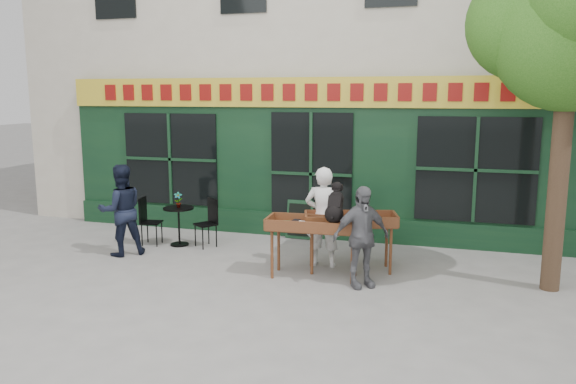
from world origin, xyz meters
name	(u,v)px	position (x,y,z in m)	size (l,w,h in m)	color
ground	(277,270)	(0.00, 0.00, 0.00)	(80.00, 80.00, 0.00)	slate
building	(347,14)	(0.00, 5.97, 4.97)	(14.00, 7.26, 10.00)	beige
street_tree	(575,12)	(4.34, 0.36, 4.11)	(3.05, 2.90, 5.60)	#382619
book_cart_center	(314,228)	(0.68, -0.16, 0.82)	(1.53, 0.70, 0.99)	brown
dog	(335,202)	(1.03, -0.21, 1.29)	(0.34, 0.60, 0.60)	black
woman	(323,217)	(0.68, 0.49, 0.87)	(0.64, 0.42, 1.74)	white
book_cart_right	(351,223)	(1.18, 0.36, 0.82)	(1.61, 0.99, 0.99)	brown
man_right	(361,237)	(1.48, -0.39, 0.79)	(0.93, 0.39, 1.59)	#56575B
bistro_table	(179,218)	(-2.35, 0.99, 0.54)	(0.60, 0.60, 0.76)	black
bistro_chair_left	(147,217)	(-2.99, 0.88, 0.56)	(0.42, 0.41, 0.95)	black
bistro_chair_right	(209,218)	(-1.75, 1.11, 0.56)	(0.51, 0.51, 0.95)	black
potted_plant	(178,200)	(-2.35, 0.99, 0.92)	(0.16, 0.11, 0.31)	gray
man_left	(121,210)	(-3.05, 0.09, 0.85)	(0.83, 0.64, 1.70)	black
chalkboard	(299,220)	(-0.22, 2.19, 0.40)	(0.57, 0.22, 0.79)	black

